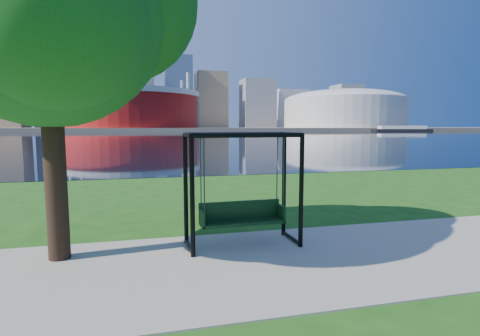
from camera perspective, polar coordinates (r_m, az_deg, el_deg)
name	(u,v)px	position (r m, az deg, el deg)	size (l,w,h in m)	color
ground	(239,256)	(7.57, -0.08, -13.25)	(900.00, 900.00, 0.00)	#1E5114
path	(246,264)	(7.11, 0.93, -14.44)	(120.00, 4.00, 0.03)	#9E937F
river	(152,136)	(108.97, -13.21, 4.78)	(900.00, 180.00, 0.02)	black
far_bank	(148,129)	(312.93, -13.83, 5.81)	(900.00, 228.00, 2.00)	#937F60
stadium	(131,108)	(242.35, -16.21, 8.79)	(83.00, 83.00, 32.00)	maroon
arena	(344,108)	(278.21, 15.57, 8.80)	(84.00, 84.00, 26.56)	beige
skyline	(142,87)	(328.03, -14.76, 11.91)	(392.00, 66.00, 96.50)	gray
swing	(242,192)	(7.92, 0.33, -3.64)	(2.39, 1.09, 2.42)	black
barge	(402,129)	(238.39, 23.42, 5.51)	(33.79, 15.95, 3.27)	black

